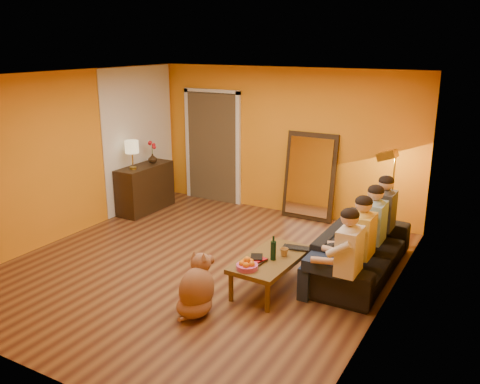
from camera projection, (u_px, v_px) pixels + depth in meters
The scene contains 27 objects.
room_shell at pixel (213, 170), 7.04m from camera, with size 5.00×5.50×2.60m.
white_accent at pixel (139, 138), 9.36m from camera, with size 0.02×1.90×2.58m, color white.
doorway_recess at pixel (216, 146), 9.88m from camera, with size 1.06×0.30×2.10m, color #3F2D19.
door_jamb_left at pixel (188, 145), 10.04m from camera, with size 0.08×0.06×2.20m, color white.
door_jamb_right at pixel (238, 151), 9.51m from camera, with size 0.08×0.06×2.20m, color white.
door_header at pixel (212, 91), 9.47m from camera, with size 1.22×0.06×0.08m, color white.
mirror_frame at pixel (310, 176), 8.83m from camera, with size 0.92×0.06×1.52m, color black.
mirror_glass at pixel (309, 177), 8.80m from camera, with size 0.78×0.02×1.36m, color white.
sideboard at pixel (145, 188), 9.33m from camera, with size 0.44×1.18×0.85m, color black.
table_lamp at pixel (132, 155), 8.89m from camera, with size 0.24×0.24×0.51m, color beige, non-canonical shape.
sofa at pixel (361, 250), 6.82m from camera, with size 0.85×2.18×0.64m, color black.
coffee_table at pixel (271, 273), 6.42m from camera, with size 0.62×1.22×0.42m, color brown, non-canonical shape.
floor_lamp at pixel (392, 199), 7.72m from camera, with size 0.30×0.24×1.44m, color #AF9633, non-canonical shape.
dog at pixel (197, 285), 5.77m from camera, with size 0.39×0.61×0.72m, color #976144, non-canonical shape.
person_far_left at pixel (349, 259), 5.85m from camera, with size 0.70×0.44×1.22m, color silver, non-canonical shape.
person_mid_left at pixel (363, 243), 6.30m from camera, with size 0.70×0.44×1.22m, color gold, non-canonical shape.
person_mid_right at pixel (374, 229), 6.76m from camera, with size 0.70×0.44×1.22m, color #87B0D0, non-canonical shape.
person_far_right at pixel (385, 217), 7.22m from camera, with size 0.70×0.44×1.22m, color #323337, non-canonical shape.
fruit_bowl at pixel (247, 263), 6.01m from camera, with size 0.26×0.26×0.16m, color #C74686, non-canonical shape.
wine_bottle at pixel (273, 248), 6.25m from camera, with size 0.07×0.07×0.31m, color black.
tumbler at pixel (284, 252), 6.39m from camera, with size 0.11×0.11×0.10m, color #B27F3F.
laptop at pixel (296, 249), 6.56m from camera, with size 0.36×0.23×0.03m, color black.
book_lower at pixel (251, 259), 6.27m from camera, with size 0.18×0.24×0.02m, color black.
book_mid at pixel (252, 258), 6.27m from camera, with size 0.16×0.22×0.02m, color red.
book_upper at pixel (251, 257), 6.25m from camera, with size 0.15×0.20×0.02m, color black.
vase at pixel (153, 158), 9.40m from camera, with size 0.16×0.16×0.17m, color black.
flowers at pixel (152, 145), 9.33m from camera, with size 0.17×0.17×0.42m, color red, non-canonical shape.
Camera 1 is at (3.67, -5.41, 3.02)m, focal length 38.00 mm.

